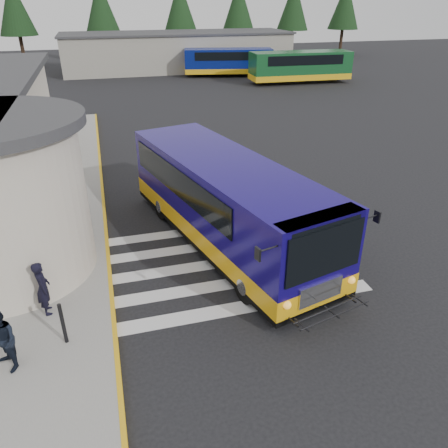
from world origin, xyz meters
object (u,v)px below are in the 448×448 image
object	(u,v)px
transit_bus	(226,205)
far_bus_a	(228,61)
pedestrian_a	(43,288)
bollard	(63,323)
pedestrian_b	(1,341)
far_bus_b	(300,66)

from	to	relation	value
transit_bus	far_bus_a	xyz separation A→B (m)	(10.40, 35.41, 0.15)
pedestrian_a	bollard	bearing A→B (deg)	-170.03
transit_bus	pedestrian_a	size ratio (longest dim) A/B	6.99
pedestrian_a	bollard	size ratio (longest dim) A/B	1.36
pedestrian_b	far_bus_b	xyz separation A→B (m)	(22.67, 33.78, 0.73)
far_bus_a	pedestrian_b	bearing A→B (deg)	168.53
far_bus_a	transit_bus	bearing A→B (deg)	175.16
pedestrian_b	far_bus_a	distance (m)	43.41
bollard	far_bus_b	size ratio (longest dim) A/B	0.11
pedestrian_a	pedestrian_b	bearing A→B (deg)	148.16
bollard	transit_bus	bearing A→B (deg)	36.97
far_bus_b	pedestrian_b	bearing A→B (deg)	148.46
bollard	far_bus_a	distance (m)	42.42
transit_bus	far_bus_a	distance (m)	36.90
transit_bus	far_bus_b	bearing A→B (deg)	47.00
transit_bus	far_bus_b	distance (m)	33.39
transit_bus	pedestrian_b	distance (m)	7.99
bollard	far_bus_b	world-z (taller)	far_bus_b
transit_bus	bollard	bearing A→B (deg)	-157.15
far_bus_b	far_bus_a	bearing A→B (deg)	45.15
pedestrian_b	far_bus_b	bearing A→B (deg)	114.44
transit_bus	far_bus_b	world-z (taller)	transit_bus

